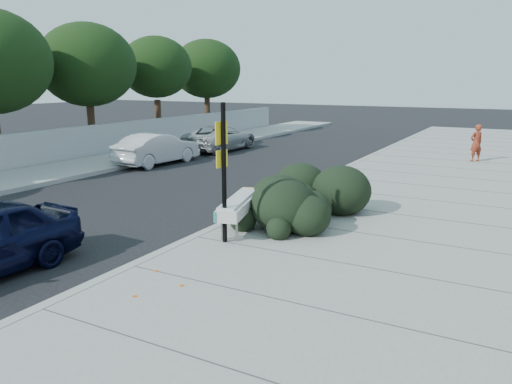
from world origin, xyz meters
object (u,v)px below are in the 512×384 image
(bench, at_px, (240,204))
(sign_post, at_px, (223,165))
(bike_rack, at_px, (285,200))
(suv_silver, at_px, (220,138))
(pedestrian, at_px, (476,143))
(wagon_silver, at_px, (157,149))

(bench, bearing_deg, sign_post, -94.69)
(bench, xyz_separation_m, bike_rack, (0.74, 0.80, 0.02))
(suv_silver, relative_size, pedestrian, 2.96)
(suv_silver, bearing_deg, wagon_silver, 89.44)
(sign_post, bearing_deg, wagon_silver, 149.37)
(pedestrian, bearing_deg, suv_silver, -37.38)
(suv_silver, bearing_deg, pedestrian, -173.80)
(bench, xyz_separation_m, suv_silver, (-8.10, 11.75, -0.08))
(suv_silver, bearing_deg, sign_post, 122.47)
(bike_rack, xyz_separation_m, pedestrian, (2.97, 12.34, 0.18))
(sign_post, distance_m, suv_silver, 15.24)
(pedestrian, bearing_deg, bench, 30.08)
(suv_silver, xyz_separation_m, pedestrian, (11.81, 1.40, 0.29))
(wagon_silver, bearing_deg, sign_post, 140.09)
(suv_silver, bearing_deg, bike_rack, 128.38)
(pedestrian, bearing_deg, wagon_silver, -16.04)
(bike_rack, bearing_deg, pedestrian, 90.48)
(bench, bearing_deg, wagon_silver, 124.53)
(pedestrian, bearing_deg, bike_rack, 32.33)
(bench, bearing_deg, suv_silver, 109.29)
(sign_post, bearing_deg, bike_rack, 85.56)
(pedestrian, bearing_deg, sign_post, 31.85)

